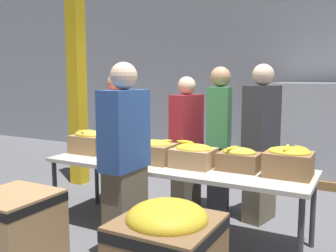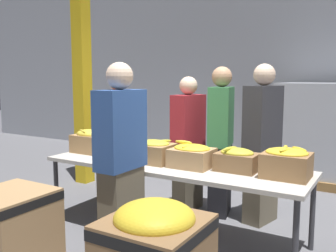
{
  "view_description": "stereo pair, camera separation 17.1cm",
  "coord_description": "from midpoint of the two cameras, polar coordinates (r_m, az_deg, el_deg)",
  "views": [
    {
      "loc": [
        1.72,
        -3.32,
        1.62
      ],
      "look_at": [
        -0.21,
        0.25,
        1.1
      ],
      "focal_mm": 40.0,
      "sensor_mm": 36.0,
      "label": 1
    },
    {
      "loc": [
        1.87,
        -3.23,
        1.62
      ],
      "look_at": [
        -0.21,
        0.25,
        1.1
      ],
      "focal_mm": 40.0,
      "sensor_mm": 36.0,
      "label": 2
    }
  ],
  "objects": [
    {
      "name": "volunteer_4",
      "position": [
        4.3,
        15.26,
        -2.8
      ],
      "size": [
        0.34,
        0.52,
        1.77
      ],
      "rotation": [
        0.0,
        0.0,
        -1.8
      ],
      "color": "#6B604C",
      "rests_on": "ground_plane"
    },
    {
      "name": "banana_box_4",
      "position": [
        3.6,
        11.79,
        -4.99
      ],
      "size": [
        0.38,
        0.27,
        0.24
      ],
      "color": "olive",
      "rests_on": "sorting_table"
    },
    {
      "name": "banana_box_2",
      "position": [
        3.88,
        -0.94,
        -3.82
      ],
      "size": [
        0.39,
        0.33,
        0.24
      ],
      "color": "#A37A4C",
      "rests_on": "sorting_table"
    },
    {
      "name": "volunteer_3",
      "position": [
        4.46,
        9.13,
        -2.43
      ],
      "size": [
        0.33,
        0.51,
        1.75
      ],
      "rotation": [
        0.0,
        0.0,
        -1.34
      ],
      "color": "black",
      "rests_on": "ground_plane"
    },
    {
      "name": "volunteer_1",
      "position": [
        3.31,
        -5.7,
        -5.77
      ],
      "size": [
        0.25,
        0.48,
        1.75
      ],
      "rotation": [
        0.0,
        0.0,
        1.55
      ],
      "color": "#6B604C",
      "rests_on": "ground_plane"
    },
    {
      "name": "volunteer_2",
      "position": [
        4.59,
        4.14,
        -2.79
      ],
      "size": [
        0.29,
        0.47,
        1.64
      ],
      "rotation": [
        0.0,
        0.0,
        -1.74
      ],
      "color": "#6B604C",
      "rests_on": "ground_plane"
    },
    {
      "name": "support_pillar",
      "position": [
        5.87,
        -12.21,
        10.9
      ],
      "size": [
        0.21,
        0.21,
        4.0
      ],
      "color": "gold",
      "rests_on": "ground_plane"
    },
    {
      "name": "banana_box_5",
      "position": [
        3.47,
        18.97,
        -5.25
      ],
      "size": [
        0.4,
        0.35,
        0.29
      ],
      "color": "olive",
      "rests_on": "sorting_table"
    },
    {
      "name": "pallet_stack_0",
      "position": [
        6.33,
        22.13,
        -1.0
      ],
      "size": [
        1.14,
        1.14,
        1.54
      ],
      "color": "olive",
      "rests_on": "ground_plane"
    },
    {
      "name": "ground_plane",
      "position": [
        4.07,
        1.97,
        -16.11
      ],
      "size": [
        30.0,
        30.0,
        0.0
      ],
      "primitive_type": "plane",
      "color": "slate"
    },
    {
      "name": "wall_back",
      "position": [
        7.24,
        16.64,
        10.06
      ],
      "size": [
        16.0,
        0.08,
        4.0
      ],
      "color": "#9399A3",
      "rests_on": "ground_plane"
    },
    {
      "name": "banana_box_0",
      "position": [
        4.45,
        -10.78,
        -2.25
      ],
      "size": [
        0.4,
        0.27,
        0.28
      ],
      "color": "#A37A4C",
      "rests_on": "sorting_table"
    },
    {
      "name": "banana_box_1",
      "position": [
        4.18,
        -6.05,
        -2.43
      ],
      "size": [
        0.4,
        0.31,
        0.33
      ],
      "color": "olive",
      "rests_on": "sorting_table"
    },
    {
      "name": "donation_bin_0",
      "position": [
        3.38,
        -21.33,
        -14.63
      ],
      "size": [
        0.6,
        0.6,
        0.71
      ],
      "color": "tan",
      "rests_on": "ground_plane"
    },
    {
      "name": "banana_box_3",
      "position": [
        3.69,
        4.98,
        -4.48
      ],
      "size": [
        0.42,
        0.34,
        0.25
      ],
      "color": "tan",
      "rests_on": "sorting_table"
    },
    {
      "name": "volunteer_0",
      "position": [
        4.97,
        -6.45,
        -1.84
      ],
      "size": [
        0.38,
        0.5,
        1.67
      ],
      "rotation": [
        0.0,
        0.0,
        -1.18
      ],
      "color": "black",
      "rests_on": "ground_plane"
    },
    {
      "name": "sorting_table",
      "position": [
        3.85,
        2.01,
        -6.46
      ],
      "size": [
        2.74,
        0.84,
        0.75
      ],
      "color": "beige",
      "rests_on": "ground_plane"
    }
  ]
}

